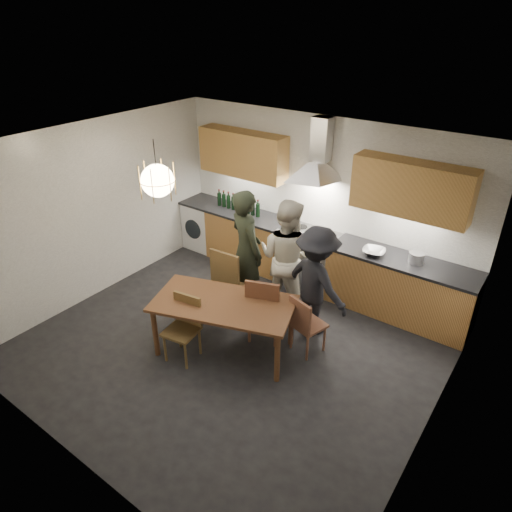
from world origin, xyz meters
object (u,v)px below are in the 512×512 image
Objects in this scene: person_left at (246,251)px; stock_pot at (416,258)px; mixing_bowl at (374,252)px; chair_front at (185,323)px; person_right at (316,282)px; chair_back_left at (230,277)px; person_mid at (286,257)px; dining_table at (224,308)px; wine_bottles at (238,203)px.

stock_pot is (2.05, 1.07, 0.07)m from person_left.
stock_pot reaches higher than mixing_bowl.
person_right reaches higher than chair_front.
person_mid reaches higher than chair_back_left.
dining_table is at bearing 69.66° from person_right.
person_left is at bearing -152.51° from stock_pot.
person_right reaches higher than wine_bottles.
chair_back_left is 0.60× the size of person_mid.
chair_back_left is at bearing -56.53° from wine_bottles.
person_left is (0.08, 0.29, 0.32)m from chair_back_left.
person_mid is 8.36× the size of stock_pot.
person_mid reaches higher than wine_bottles.
chair_back_left is 1.70m from wine_bottles.
wine_bottles is at bearing -33.92° from person_mid.
dining_table is 2.52m from wine_bottles.
person_mid is 1.92× the size of wine_bottles.
person_right is (1.19, 0.32, 0.19)m from chair_back_left.
dining_table is at bearing -56.45° from wine_bottles.
chair_front is 2.71× the size of mixing_bowl.
wine_bottles is (-1.49, 0.83, 0.19)m from person_mid.
person_left is at bearing 92.77° from dining_table.
stock_pot is at bearing 11.45° from mixing_bowl.
chair_back_left is 1.25m from person_right.
person_right is 1.75× the size of wine_bottles.
person_left is at bearing 83.65° from chair_front.
person_left is 2.32m from stock_pot.
person_left is at bearing -147.47° from mixing_bowl.
person_mid reaches higher than dining_table.
person_left is (-0.05, 1.36, 0.42)m from chair_front.
person_right is (1.06, 1.39, 0.29)m from chair_front.
person_left reaches higher than person_mid.
stock_pot reaches higher than chair_back_left.
mixing_bowl is at bearing -149.32° from person_mid.
stock_pot is 3.04m from wine_bottles.
mixing_bowl is at bearing -122.69° from person_left.
person_right reaches higher than dining_table.
person_left is 8.84× the size of stock_pot.
person_left is 5.76× the size of mixing_bowl.
dining_table is 2.27m from mixing_bowl.
dining_table is at bearing -128.78° from stock_pot.
mixing_bowl reaches higher than chair_front.
chair_back_left is at bearing 88.42° from chair_front.
stock_pot reaches higher than chair_front.
wine_bottles is at bearing 177.30° from mixing_bowl.
person_left reaches higher than stock_pot.
chair_front is at bearing 69.09° from person_mid.
mixing_bowl is (0.99, 0.71, 0.08)m from person_mid.
mixing_bowl is (1.45, 2.32, 0.45)m from chair_front.
chair_front is at bearing 67.35° from person_right.
chair_front is 0.47× the size of person_left.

